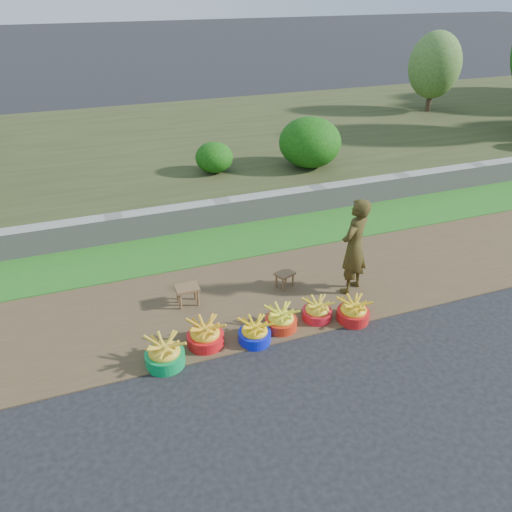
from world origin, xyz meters
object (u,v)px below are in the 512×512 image
object	(u,v)px
basin_d	(281,320)
vendor_woman	(354,247)
basin_e	(317,311)
basin_a	(165,353)
basin_b	(205,335)
basin_f	(353,311)
stool_right	(285,276)
basin_c	(255,332)
stool_left	(187,290)

from	to	relation	value
basin_d	vendor_woman	size ratio (longest dim) A/B	0.30
basin_e	vendor_woman	world-z (taller)	vendor_woman
basin_a	basin_b	bearing A→B (deg)	17.84
basin_a	basin_f	world-z (taller)	basin_a
stool_right	vendor_woman	distance (m)	1.26
basin_c	basin_f	size ratio (longest dim) A/B	0.95
stool_right	basin_d	bearing A→B (deg)	-115.81
basin_e	stool_right	world-z (taller)	basin_e
basin_f	stool_left	world-z (taller)	basin_f
basin_a	stool_left	distance (m)	1.42
basin_b	basin_c	world-z (taller)	basin_b
basin_f	basin_d	bearing A→B (deg)	170.29
basin_e	basin_b	bearing A→B (deg)	-179.75
basin_b	basin_c	xyz separation A→B (m)	(0.69, -0.17, -0.02)
stool_left	basin_e	bearing A→B (deg)	-30.74
basin_b	basin_c	size ratio (longest dim) A/B	1.12
stool_right	basin_a	bearing A→B (deg)	-152.02
stool_left	basin_f	bearing A→B (deg)	-29.13
stool_right	basin_e	bearing A→B (deg)	-83.56
basin_b	basin_d	distance (m)	1.17
basin_e	stool_right	xyz separation A→B (m)	(-0.11, 1.01, 0.08)
basin_c	stool_left	world-z (taller)	basin_c
basin_b	basin_a	bearing A→B (deg)	-162.16
basin_f	basin_b	bearing A→B (deg)	174.78
basin_c	stool_right	bearing A→B (deg)	50.48
basin_d	basin_f	world-z (taller)	basin_f
basin_a	basin_d	size ratio (longest dim) A/B	1.12
basin_c	basin_f	world-z (taller)	basin_f
stool_right	vendor_woman	bearing A→B (deg)	-25.25
basin_e	stool_right	size ratio (longest dim) A/B	1.24
basin_a	basin_c	world-z (taller)	basin_a
basin_b	vendor_woman	xyz separation A→B (m)	(2.67, 0.55, 0.67)
basin_a	basin_c	xyz separation A→B (m)	(1.32, 0.04, -0.02)
basin_f	stool_right	distance (m)	1.38
stool_left	vendor_woman	bearing A→B (deg)	-11.09
basin_c	stool_right	size ratio (longest dim) A/B	1.29
basin_e	stool_right	bearing A→B (deg)	96.44
basin_a	basin_d	distance (m)	1.80
basin_b	vendor_woman	size ratio (longest dim) A/B	0.32
basin_b	basin_f	distance (m)	2.30
basin_c	basin_d	distance (m)	0.50
stool_left	stool_right	xyz separation A→B (m)	(1.67, -0.05, -0.05)
basin_c	vendor_woman	size ratio (longest dim) A/B	0.29
basin_b	basin_f	world-z (taller)	basin_b
basin_e	vendor_woman	bearing A→B (deg)	31.22
basin_d	basin_a	bearing A→B (deg)	-174.14
basin_e	stool_left	size ratio (longest dim) A/B	1.23
stool_left	stool_right	bearing A→B (deg)	-1.78
basin_e	basin_f	xyz separation A→B (m)	(0.51, -0.22, 0.01)
basin_d	vendor_woman	world-z (taller)	vendor_woman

